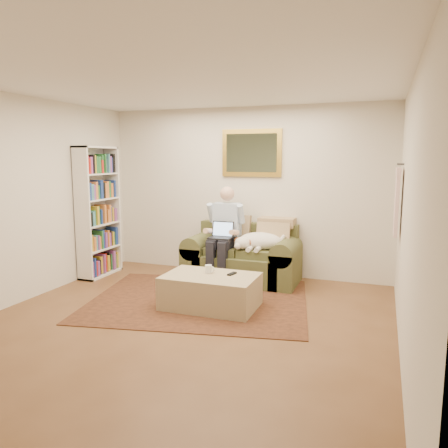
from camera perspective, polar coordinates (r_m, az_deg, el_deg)
The scene contains 12 objects.
room_shell at distance 4.85m, azimuth -4.77°, elevation 2.41°, with size 4.51×5.00×2.61m.
rug at distance 5.74m, azimuth -3.29°, elevation -9.87°, with size 2.73×2.18×0.01m, color #311C13.
sofa at distance 6.55m, azimuth 2.41°, elevation -4.95°, with size 1.67×0.85×1.00m.
seated_man at distance 6.40m, azimuth -0.12°, elevation -1.47°, with size 0.55×0.79×1.40m, color #8CABD8, non-canonical shape.
laptop at distance 6.34m, azimuth -0.32°, elevation -1.26°, with size 0.32×0.26×0.23m.
sleeping_dog at distance 6.31m, azimuth 4.79°, elevation -2.23°, with size 0.69×0.43×0.26m, color white, non-canonical shape.
ottoman at distance 5.41m, azimuth -1.76°, elevation -8.79°, with size 1.13×0.72×0.41m, color tan.
coffee_mug at distance 5.44m, azimuth -2.06°, elevation -5.89°, with size 0.08×0.08×0.10m, color white.
tv_remote at distance 5.38m, azimuth 1.04°, elevation -6.51°, with size 0.05×0.15×0.02m, color black.
bookshelf at distance 7.03m, azimuth -16.11°, elevation 1.55°, with size 0.28×0.80×2.00m, color white, non-canonical shape.
wall_mirror at distance 6.78m, azimuth 3.61°, elevation 9.25°, with size 0.94×0.04×0.72m.
hanging_shirt at distance 5.65m, azimuth 21.65°, elevation 3.21°, with size 0.06×0.52×0.90m, color #F1C7CB, non-canonical shape.
Camera 1 is at (2.03, -4.03, 1.82)m, focal length 35.00 mm.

